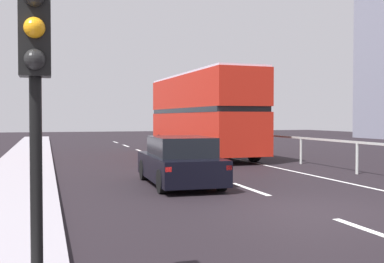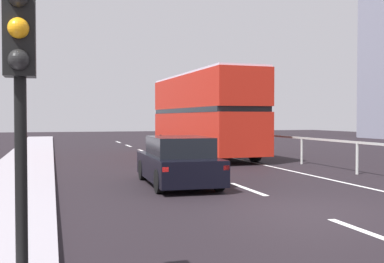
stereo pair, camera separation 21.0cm
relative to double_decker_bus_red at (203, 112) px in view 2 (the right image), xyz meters
name	(u,v)px [view 2 (the right image)]	position (x,y,z in m)	size (l,w,h in m)	color
ground_plane	(306,213)	(-2.32, -14.22, -2.32)	(73.14, 120.00, 0.10)	black
lane_paint_markings	(238,167)	(-0.27, -5.43, -2.27)	(3.50, 46.00, 0.01)	silver
bridge_side_railing	(302,142)	(2.75, -5.22, -1.32)	(0.10, 42.00, 1.17)	#B5B7B4
double_decker_bus_red	(203,112)	(0.00, 0.00, 0.00)	(2.87, 10.62, 4.24)	#B52013
hatchback_car_near	(178,162)	(-3.98, -9.79, -1.58)	(1.95, 4.29, 1.44)	black
traffic_signal_pole	(20,66)	(-7.85, -18.21, 0.23)	(0.30, 0.42, 3.16)	black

